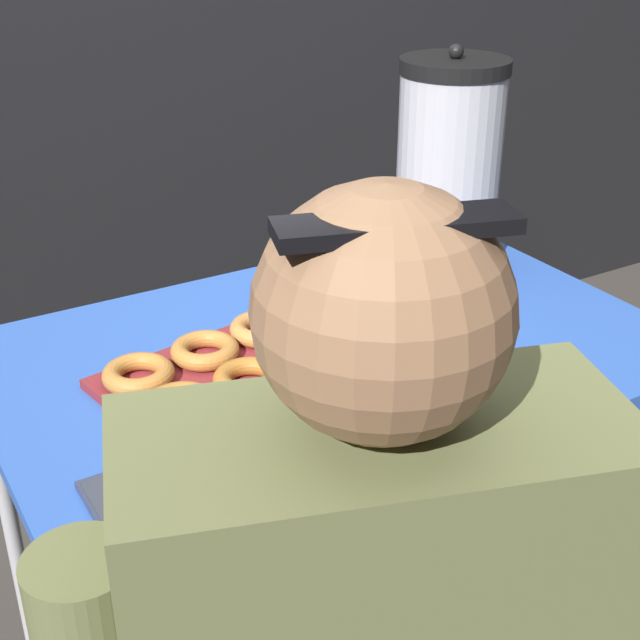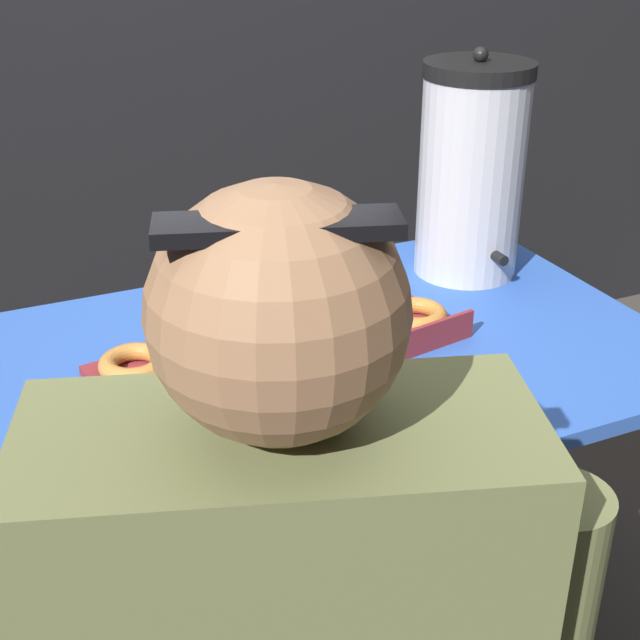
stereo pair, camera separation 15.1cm
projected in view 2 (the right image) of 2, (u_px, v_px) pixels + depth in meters
folding_table at (334, 375)px, 1.57m from camera, size 1.16×0.77×0.76m
donut_box at (278, 348)px, 1.50m from camera, size 0.66×0.37×0.05m
coffee_urn at (472, 171)px, 1.75m from camera, size 0.21×0.24×0.45m
cell_phone at (87, 488)px, 1.18m from camera, size 0.07×0.14×0.01m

